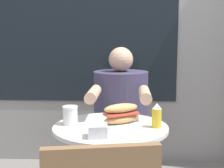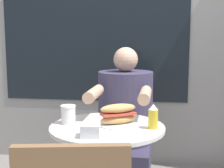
{
  "view_description": "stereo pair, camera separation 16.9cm",
  "coord_description": "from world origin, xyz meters",
  "px_view_note": "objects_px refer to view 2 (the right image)",
  "views": [
    {
      "loc": [
        0.07,
        -1.62,
        1.17
      ],
      "look_at": [
        0.0,
        0.19,
        0.91
      ],
      "focal_mm": 50.0,
      "sensor_mm": 36.0,
      "label": 1
    },
    {
      "loc": [
        0.24,
        -1.61,
        1.17
      ],
      "look_at": [
        0.0,
        0.19,
        0.91
      ],
      "focal_mm": 50.0,
      "sensor_mm": 36.0,
      "label": 2
    }
  ],
  "objects_px": {
    "seated_diner": "(125,138)",
    "drink_cup": "(68,114)",
    "cafe_table": "(107,161)",
    "condiment_bottle": "(153,117)",
    "diner_chair": "(129,120)",
    "sandwich_on_plate": "(118,116)"
  },
  "relations": [
    {
      "from": "seated_diner",
      "to": "drink_cup",
      "type": "relative_size",
      "value": 11.04
    },
    {
      "from": "seated_diner",
      "to": "drink_cup",
      "type": "xyz_separation_m",
      "value": [
        -0.27,
        -0.49,
        0.28
      ]
    },
    {
      "from": "sandwich_on_plate",
      "to": "drink_cup",
      "type": "relative_size",
      "value": 2.1
    },
    {
      "from": "sandwich_on_plate",
      "to": "seated_diner",
      "type": "bearing_deg",
      "value": 91.18
    },
    {
      "from": "seated_diner",
      "to": "sandwich_on_plate",
      "type": "xyz_separation_m",
      "value": [
        0.01,
        -0.49,
        0.28
      ]
    },
    {
      "from": "cafe_table",
      "to": "drink_cup",
      "type": "relative_size",
      "value": 7.02
    },
    {
      "from": "cafe_table",
      "to": "condiment_bottle",
      "type": "xyz_separation_m",
      "value": [
        0.24,
        -0.02,
        0.26
      ]
    },
    {
      "from": "seated_diner",
      "to": "drink_cup",
      "type": "distance_m",
      "value": 0.63
    },
    {
      "from": "seated_diner",
      "to": "condiment_bottle",
      "type": "bearing_deg",
      "value": 111.55
    },
    {
      "from": "cafe_table",
      "to": "diner_chair",
      "type": "bearing_deg",
      "value": 86.74
    },
    {
      "from": "seated_diner",
      "to": "condiment_bottle",
      "type": "distance_m",
      "value": 0.64
    },
    {
      "from": "cafe_table",
      "to": "diner_chair",
      "type": "distance_m",
      "value": 0.86
    },
    {
      "from": "drink_cup",
      "to": "condiment_bottle",
      "type": "height_order",
      "value": "condiment_bottle"
    },
    {
      "from": "diner_chair",
      "to": "sandwich_on_plate",
      "type": "relative_size",
      "value": 4.08
    },
    {
      "from": "cafe_table",
      "to": "drink_cup",
      "type": "distance_m",
      "value": 0.33
    },
    {
      "from": "condiment_bottle",
      "to": "seated_diner",
      "type": "bearing_deg",
      "value": 110.47
    },
    {
      "from": "sandwich_on_plate",
      "to": "condiment_bottle",
      "type": "xyz_separation_m",
      "value": [
        0.19,
        -0.04,
        0.01
      ]
    },
    {
      "from": "diner_chair",
      "to": "seated_diner",
      "type": "relative_size",
      "value": 0.78
    },
    {
      "from": "seated_diner",
      "to": "sandwich_on_plate",
      "type": "bearing_deg",
      "value": 92.26
    },
    {
      "from": "cafe_table",
      "to": "drink_cup",
      "type": "bearing_deg",
      "value": 174.84
    },
    {
      "from": "diner_chair",
      "to": "condiment_bottle",
      "type": "relative_size",
      "value": 6.67
    },
    {
      "from": "diner_chair",
      "to": "seated_diner",
      "type": "bearing_deg",
      "value": 90.67
    }
  ]
}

